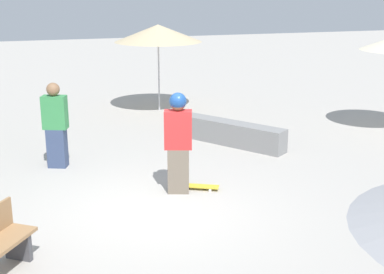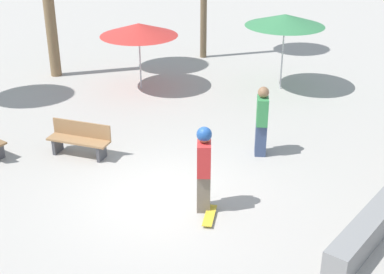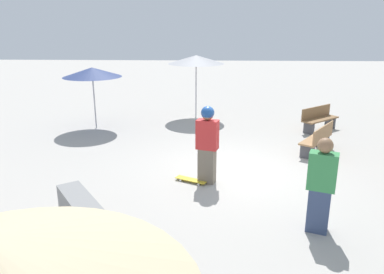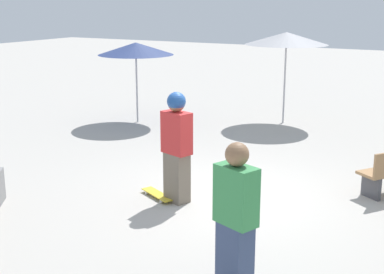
% 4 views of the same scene
% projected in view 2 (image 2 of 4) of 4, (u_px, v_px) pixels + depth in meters
% --- Properties ---
extents(ground_plane, '(60.00, 60.00, 0.00)m').
position_uv_depth(ground_plane, '(166.00, 197.00, 11.68)').
color(ground_plane, '#ADA8A0').
extents(skater_main, '(0.41, 0.56, 1.88)m').
position_uv_depth(skater_main, '(204.00, 166.00, 10.84)').
color(skater_main, '#726656').
rests_on(skater_main, ground_plane).
extents(skateboard, '(0.54, 0.81, 0.07)m').
position_uv_depth(skateboard, '(210.00, 215.00, 10.92)').
color(skateboard, gold).
rests_on(skateboard, ground_plane).
extents(concrete_ledge, '(2.67, 2.08, 0.56)m').
position_uv_depth(concrete_ledge, '(367.00, 230.00, 10.07)').
color(concrete_ledge, gray).
rests_on(concrete_ledge, ground_plane).
extents(bench_near, '(1.56, 1.27, 0.85)m').
position_uv_depth(bench_near, '(80.00, 139.00, 13.35)').
color(bench_near, '#47474C').
rests_on(bench_near, ground_plane).
extents(shade_umbrella_red, '(2.53, 2.53, 2.20)m').
position_uv_depth(shade_umbrella_red, '(139.00, 29.00, 17.13)').
color(shade_umbrella_red, '#B7B7BC').
rests_on(shade_umbrella_red, ground_plane).
extents(shade_umbrella_green, '(2.55, 2.55, 2.50)m').
position_uv_depth(shade_umbrella_green, '(285.00, 20.00, 16.97)').
color(shade_umbrella_green, '#B7B7BC').
rests_on(shade_umbrella_green, ground_plane).
extents(bystander_watching, '(0.43, 0.56, 1.80)m').
position_uv_depth(bystander_watching, '(262.00, 121.00, 13.19)').
color(bystander_watching, '#38476B').
rests_on(bystander_watching, ground_plane).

